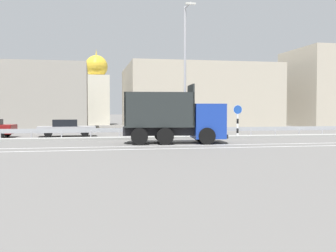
{
  "coord_description": "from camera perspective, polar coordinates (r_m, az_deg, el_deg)",
  "views": [
    {
      "loc": [
        -5.11,
        -26.47,
        2.13
      ],
      "look_at": [
        -0.01,
        -0.1,
        1.02
      ],
      "focal_mm": 42.0,
      "sensor_mm": 36.0,
      "label": 1
    }
  ],
  "objects": [
    {
      "name": "ground_plane",
      "position": [
        27.04,
        -0.02,
        -2.16
      ],
      "size": [
        320.0,
        320.0,
        0.0
      ],
      "primitive_type": "plane",
      "color": "#605E5B"
    },
    {
      "name": "lane_strip_0",
      "position": [
        23.39,
        1.66,
        -2.86
      ],
      "size": [
        61.17,
        0.16,
        0.01
      ],
      "primitive_type": "cube",
      "color": "silver",
      "rests_on": "ground_plane"
    },
    {
      "name": "lane_strip_1",
      "position": [
        21.73,
        2.65,
        -3.26
      ],
      "size": [
        61.17,
        0.16,
        0.01
      ],
      "primitive_type": "cube",
      "color": "silver",
      "rests_on": "ground_plane"
    },
    {
      "name": "median_island",
      "position": [
        28.73,
        -0.67,
        -1.72
      ],
      "size": [
        33.64,
        1.1,
        0.18
      ],
      "primitive_type": "cube",
      "color": "gray",
      "rests_on": "ground_plane"
    },
    {
      "name": "median_guardrail",
      "position": [
        29.88,
        -1.08,
        -0.64
      ],
      "size": [
        61.17,
        0.09,
        0.78
      ],
      "color": "#9EA0A5",
      "rests_on": "ground_plane"
    },
    {
      "name": "dump_truck",
      "position": [
        25.17,
        2.61,
        0.51
      ],
      "size": [
        6.64,
        3.13,
        3.73
      ],
      "rotation": [
        0.0,
        0.0,
        -1.66
      ],
      "color": "#19389E",
      "rests_on": "ground_plane"
    },
    {
      "name": "median_road_sign",
      "position": [
        30.22,
        10.07,
        0.77
      ],
      "size": [
        0.71,
        0.16,
        2.51
      ],
      "color": "white",
      "rests_on": "ground_plane"
    },
    {
      "name": "street_lamp_1",
      "position": [
        28.93,
        2.54,
        8.59
      ],
      "size": [
        0.7,
        1.82,
        9.66
      ],
      "color": "#ADADB2",
      "rests_on": "ground_plane"
    },
    {
      "name": "parked_car_3",
      "position": [
        32.48,
        -14.56,
        -0.26
      ],
      "size": [
        4.6,
        2.08,
        1.37
      ],
      "rotation": [
        0.0,
        0.0,
        -1.5
      ],
      "color": "#A3A3A8",
      "rests_on": "ground_plane"
    },
    {
      "name": "background_building_0",
      "position": [
        47.13,
        -21.28,
        3.95
      ],
      "size": [
        15.76,
        10.39,
        7.14
      ],
      "primitive_type": "cube",
      "color": "gray",
      "rests_on": "ground_plane"
    },
    {
      "name": "background_building_1",
      "position": [
        50.68,
        3.93,
        4.2
      ],
      "size": [
        17.53,
        15.23,
        7.54
      ],
      "primitive_type": "cube",
      "color": "#B7AD99",
      "rests_on": "ground_plane"
    },
    {
      "name": "church_tower",
      "position": [
        57.25,
        -10.34,
        5.01
      ],
      "size": [
        3.6,
        3.6,
        10.8
      ],
      "color": "silver",
      "rests_on": "ground_plane"
    }
  ]
}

